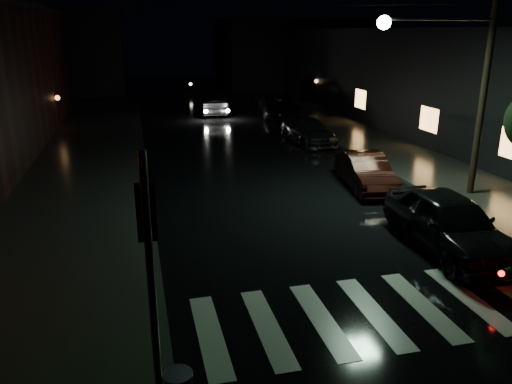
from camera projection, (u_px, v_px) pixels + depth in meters
ground at (274, 341)px, 9.89m from camera, size 120.00×120.00×0.00m
sidewalk_left at (76, 170)px, 21.68m from camera, size 6.00×44.00×0.15m
sidewalk_right at (390, 151)px, 25.06m from camera, size 4.00×44.00×0.15m
building_right at (469, 81)px, 29.42m from camera, size 10.00×40.00×6.00m
building_far_left at (48, 50)px, 47.98m from camera, size 14.00×10.00×8.00m
building_far_right at (287, 53)px, 53.54m from camera, size 14.00×10.00×7.00m
crosswalk at (398, 309)px, 11.03m from camera, size 9.00×3.00×0.01m
signal_pole_corner at (165, 329)px, 7.59m from camera, size 0.68×0.61×4.20m
utility_pole at (470, 69)px, 16.93m from camera, size 4.92×0.44×8.00m
parked_car_a at (449, 223)px, 13.73m from camera, size 2.07×4.87×1.64m
parked_car_b at (365, 171)px, 19.27m from camera, size 1.99×4.28×1.36m
parked_car_c at (308, 131)px, 27.08m from camera, size 2.23×4.75×1.34m
parked_car_d at (279, 106)px, 35.19m from camera, size 3.09×5.65×1.50m
oncoming_car at (211, 103)px, 36.37m from camera, size 1.84×5.02×1.64m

